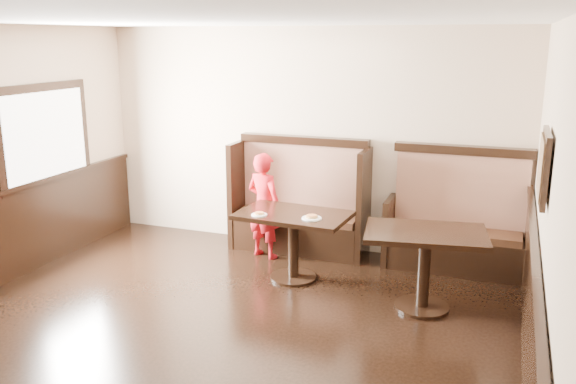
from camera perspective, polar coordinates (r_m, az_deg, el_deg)
The scene contains 9 objects.
ground at distance 5.23m, azimuth -11.37°, elevation -16.64°, with size 7.00×7.00×0.00m, color black.
room_shell at distance 5.29m, azimuth -12.90°, elevation -8.24°, with size 7.00×7.00×7.00m.
booth_main at distance 7.78m, azimuth 1.15°, elevation -1.65°, with size 1.75×0.72×1.45m.
booth_neighbor at distance 7.42m, azimuth 15.54°, elevation -3.37°, with size 1.65×0.72×1.45m.
table_main at distance 6.79m, azimuth 0.51°, elevation -3.45°, with size 1.26×0.84×0.77m.
table_neighbor at distance 6.20m, azimuth 12.67°, elevation -5.41°, with size 1.28×0.95×0.82m.
child at distance 7.48m, azimuth -2.24°, elevation -1.28°, with size 0.48×0.31×1.32m, color red.
pizza_plate_left at distance 6.67m, azimuth -2.70°, elevation -2.08°, with size 0.18×0.18×0.03m.
pizza_plate_right at distance 6.54m, azimuth 2.23°, elevation -2.39°, with size 0.22×0.22×0.04m.
Camera 1 is at (2.45, -3.78, 2.67)m, focal length 38.00 mm.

